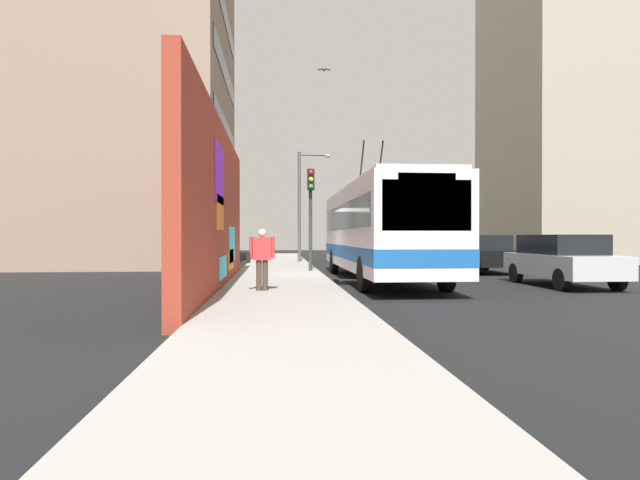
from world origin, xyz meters
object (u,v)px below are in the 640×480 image
(traffic_light, at_px, (311,202))
(street_lamp, at_px, (303,198))
(parked_car_white, at_px, (440,249))
(city_bus, at_px, (379,228))
(parked_car_black, at_px, (481,253))
(parked_car_silver, at_px, (562,259))
(pedestrian_near_wall, at_px, (262,255))

(traffic_light, relative_size, street_lamp, 0.68)
(parked_car_white, xyz_separation_m, traffic_light, (-6.44, 7.35, 2.07))
(city_bus, relative_size, parked_car_white, 2.52)
(city_bus, bearing_deg, parked_car_white, -28.39)
(parked_car_black, height_order, traffic_light, traffic_light)
(city_bus, relative_size, traffic_light, 2.83)
(parked_car_silver, relative_size, pedestrian_near_wall, 2.73)
(parked_car_black, distance_m, traffic_light, 7.68)
(parked_car_black, bearing_deg, street_lamp, 45.50)
(parked_car_white, bearing_deg, pedestrian_near_wall, 147.08)
(traffic_light, distance_m, street_lamp, 7.95)
(street_lamp, bearing_deg, traffic_light, 179.16)
(parked_car_silver, xyz_separation_m, parked_car_black, (6.42, -0.00, 0.00))
(parked_car_silver, distance_m, street_lamp, 15.59)
(street_lamp, bearing_deg, city_bus, -169.62)
(pedestrian_near_wall, relative_size, street_lamp, 0.26)
(parked_car_white, height_order, traffic_light, traffic_light)
(pedestrian_near_wall, xyz_separation_m, street_lamp, (15.54, -1.87, 2.58))
(parked_car_white, relative_size, street_lamp, 0.77)
(parked_car_white, bearing_deg, street_lamp, 78.44)
(parked_car_silver, height_order, street_lamp, street_lamp)
(city_bus, distance_m, street_lamp, 11.43)
(city_bus, relative_size, pedestrian_near_wall, 7.40)
(parked_car_black, bearing_deg, parked_car_silver, 180.00)
(parked_car_silver, height_order, pedestrian_near_wall, pedestrian_near_wall)
(parked_car_white, height_order, street_lamp, street_lamp)
(city_bus, xyz_separation_m, traffic_light, (3.18, 2.15, 1.10))
(traffic_light, bearing_deg, parked_car_black, -83.72)
(city_bus, xyz_separation_m, parked_car_silver, (-2.42, -5.20, -0.98))
(city_bus, xyz_separation_m, street_lamp, (11.10, 2.03, 1.83))
(pedestrian_near_wall, height_order, traffic_light, traffic_light)
(parked_car_white, height_order, pedestrian_near_wall, pedestrian_near_wall)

